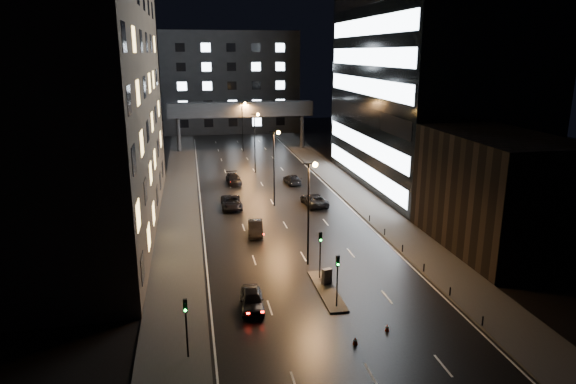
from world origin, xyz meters
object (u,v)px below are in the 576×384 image
at_px(car_away_c, 232,202).
at_px(car_toward_a, 314,200).
at_px(car_away_b, 255,228).
at_px(car_away_d, 234,179).
at_px(car_away_a, 252,299).
at_px(utility_cabinet, 327,276).
at_px(car_toward_b, 292,179).

bearing_deg(car_away_c, car_toward_a, -4.25).
bearing_deg(car_away_b, car_away_d, 97.06).
bearing_deg(car_away_a, car_toward_a, 69.76).
bearing_deg(car_toward_a, car_away_d, -60.44).
xyz_separation_m(car_away_d, utility_cabinet, (4.91, -38.00, 0.08)).
bearing_deg(car_toward_a, car_away_a, 61.87).
bearing_deg(car_toward_b, car_away_c, 43.87).
height_order(car_toward_a, car_toward_b, car_toward_a).
distance_m(car_away_b, car_away_c, 10.86).
height_order(car_toward_a, utility_cabinet, car_toward_a).
distance_m(car_away_c, car_away_d, 13.22).
bearing_deg(car_away_b, utility_cabinet, -66.02).
bearing_deg(car_away_a, car_toward_b, 77.30).
xyz_separation_m(car_away_c, car_away_d, (1.43, 13.14, -0.02)).
relative_size(car_away_c, car_toward_b, 1.13).
height_order(car_away_d, car_toward_a, car_toward_a).
relative_size(car_away_b, car_toward_b, 0.94).
relative_size(car_toward_a, utility_cabinet, 4.16).
bearing_deg(utility_cabinet, car_away_b, 90.45).
xyz_separation_m(car_away_c, car_toward_b, (10.45, 11.20, -0.06)).
bearing_deg(car_toward_b, utility_cabinet, 80.38).
bearing_deg(car_away_d, car_toward_b, -14.58).
height_order(car_away_b, car_away_c, car_away_c).
relative_size(car_away_a, utility_cabinet, 3.31).
xyz_separation_m(car_away_c, utility_cabinet, (6.34, -24.86, 0.05)).
distance_m(car_away_d, car_toward_b, 9.22).
relative_size(car_away_c, utility_cabinet, 4.10).
distance_m(car_away_a, car_away_b, 17.37).
distance_m(car_away_b, car_toward_a, 13.44).
relative_size(car_away_b, car_away_d, 0.90).
relative_size(car_away_d, utility_cabinet, 3.80).
relative_size(car_away_b, car_away_c, 0.83).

